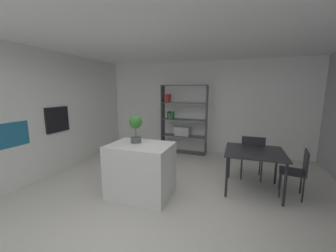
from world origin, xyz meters
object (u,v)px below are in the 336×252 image
(kitchen_island, at_px, (141,170))
(open_bookshelf, at_px, (181,123))
(dining_table, at_px, (254,155))
(dining_chair_window_side, at_px, (298,169))
(potted_plant_on_island, at_px, (136,126))
(dining_chair_far, at_px, (252,153))
(built_in_oven, at_px, (57,119))

(kitchen_island, bearing_deg, open_bookshelf, 90.36)
(dining_table, relative_size, dining_chair_window_side, 1.20)
(potted_plant_on_island, relative_size, dining_chair_far, 0.51)
(dining_table, bearing_deg, built_in_oven, -173.45)
(kitchen_island, bearing_deg, potted_plant_on_island, 144.94)
(potted_plant_on_island, distance_m, dining_chair_window_side, 2.94)
(dining_chair_window_side, bearing_deg, dining_chair_far, -117.51)
(dining_table, xyz_separation_m, dining_chair_window_side, (0.72, -0.01, -0.17))
(kitchen_island, distance_m, potted_plant_on_island, 0.78)
(dining_table, bearing_deg, dining_chair_far, 90.10)
(kitchen_island, relative_size, dining_chair_window_side, 1.26)
(kitchen_island, xyz_separation_m, dining_table, (1.90, 0.85, 0.22))
(kitchen_island, height_order, dining_chair_window_side, kitchen_island)
(open_bookshelf, xyz_separation_m, dining_table, (1.92, -1.87, -0.21))
(dining_chair_window_side, bearing_deg, open_bookshelf, -117.00)
(dining_chair_far, bearing_deg, dining_table, 90.62)
(built_in_oven, bearing_deg, dining_table, 6.55)
(built_in_oven, relative_size, open_bookshelf, 0.29)
(built_in_oven, relative_size, potted_plant_on_island, 1.24)
(potted_plant_on_island, height_order, dining_table, potted_plant_on_island)
(potted_plant_on_island, relative_size, dining_table, 0.47)
(potted_plant_on_island, bearing_deg, built_in_oven, 172.57)
(built_in_oven, bearing_deg, open_bookshelf, 46.38)
(dining_chair_far, distance_m, dining_chair_window_side, 0.89)
(built_in_oven, relative_size, kitchen_island, 0.55)
(potted_plant_on_island, distance_m, dining_table, 2.24)
(built_in_oven, height_order, dining_chair_far, built_in_oven)
(kitchen_island, height_order, open_bookshelf, open_bookshelf)
(kitchen_island, distance_m, open_bookshelf, 2.76)
(dining_chair_far, bearing_deg, kitchen_island, 36.00)
(built_in_oven, xyz_separation_m, dining_chair_far, (4.16, 0.99, -0.66))
(kitchen_island, bearing_deg, dining_table, 23.97)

